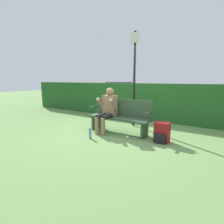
{
  "coord_description": "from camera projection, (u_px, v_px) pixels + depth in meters",
  "views": [
    {
      "loc": [
        2.43,
        -4.09,
        1.48
      ],
      "look_at": [
        -0.15,
        -0.1,
        0.59
      ],
      "focal_mm": 28.0,
      "sensor_mm": 36.0,
      "label": 1
    }
  ],
  "objects": [
    {
      "name": "backpack",
      "position": [
        162.0,
        133.0,
        4.17
      ],
      "size": [
        0.34,
        0.31,
        0.48
      ],
      "color": "maroon",
      "rests_on": "ground"
    },
    {
      "name": "ground_plane",
      "position": [
        118.0,
        132.0,
        4.94
      ],
      "size": [
        40.0,
        40.0,
        0.0
      ],
      "primitive_type": "plane",
      "color": "#668E4C"
    },
    {
      "name": "litter_crumple",
      "position": [
        127.0,
        137.0,
        4.42
      ],
      "size": [
        0.08,
        0.08,
        0.08
      ],
      "color": "silver",
      "rests_on": "ground"
    },
    {
      "name": "signpost",
      "position": [
        134.0,
        75.0,
        5.41
      ],
      "size": [
        0.3,
        0.09,
        2.9
      ],
      "color": "black",
      "rests_on": "ground"
    },
    {
      "name": "hedge_back",
      "position": [
        147.0,
        102.0,
        6.51
      ],
      "size": [
        12.0,
        0.39,
        1.34
      ],
      "color": "#235623",
      "rests_on": "ground"
    },
    {
      "name": "park_bench",
      "position": [
        120.0,
        116.0,
        4.91
      ],
      "size": [
        1.81,
        0.43,
        0.94
      ],
      "color": "#334C33",
      "rests_on": "ground"
    },
    {
      "name": "person_seated",
      "position": [
        108.0,
        108.0,
        4.93
      ],
      "size": [
        0.52,
        0.66,
        1.25
      ],
      "color": "#997051",
      "rests_on": "ground"
    },
    {
      "name": "parked_car",
      "position": [
        119.0,
        89.0,
        15.86
      ],
      "size": [
        2.38,
        4.09,
        1.27
      ],
      "rotation": [
        0.0,
        0.0,
        1.43
      ],
      "color": "#2D4784",
      "rests_on": "ground"
    },
    {
      "name": "water_bottle",
      "position": [
        90.0,
        133.0,
        4.43
      ],
      "size": [
        0.06,
        0.06,
        0.27
      ],
      "color": "#4C8CCC",
      "rests_on": "ground"
    }
  ]
}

